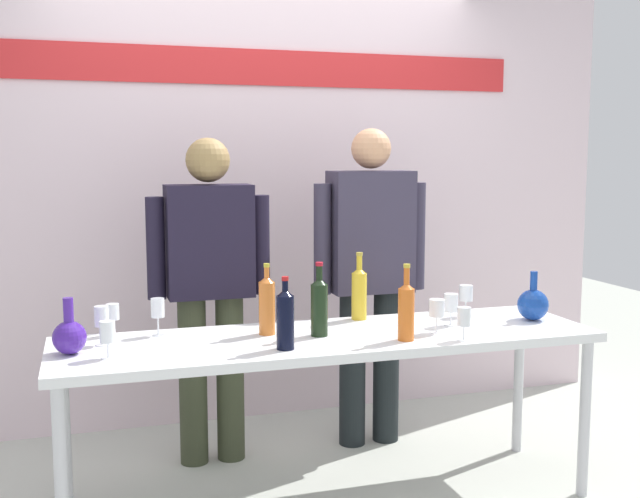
% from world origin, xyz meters
% --- Properties ---
extents(back_wall, '(4.36, 0.11, 3.00)m').
position_xyz_m(back_wall, '(0.00, 1.26, 1.50)').
color(back_wall, silver).
rests_on(back_wall, ground).
extents(display_table, '(2.37, 0.65, 0.77)m').
position_xyz_m(display_table, '(0.00, 0.00, 0.71)').
color(display_table, white).
rests_on(display_table, ground).
extents(decanter_blue_left, '(0.13, 0.13, 0.23)m').
position_xyz_m(decanter_blue_left, '(-1.08, 0.00, 0.84)').
color(decanter_blue_left, '#452194').
rests_on(decanter_blue_left, display_table).
extents(decanter_blue_right, '(0.15, 0.15, 0.24)m').
position_xyz_m(decanter_blue_right, '(1.01, 0.00, 0.84)').
color(decanter_blue_right, '#153C96').
rests_on(decanter_blue_right, display_table).
extents(presenter_left, '(0.61, 0.22, 1.63)m').
position_xyz_m(presenter_left, '(-0.43, 0.63, 0.94)').
color(presenter_left, '#353B27').
rests_on(presenter_left, ground).
extents(presenter_right, '(0.62, 0.22, 1.69)m').
position_xyz_m(presenter_right, '(0.43, 0.63, 0.97)').
color(presenter_right, black).
rests_on(presenter_right, ground).
extents(wine_bottle_0, '(0.07, 0.07, 0.30)m').
position_xyz_m(wine_bottle_0, '(-0.25, -0.18, 0.90)').
color(wine_bottle_0, black).
rests_on(wine_bottle_0, display_table).
extents(wine_bottle_1, '(0.07, 0.07, 0.33)m').
position_xyz_m(wine_bottle_1, '(0.28, -0.18, 0.90)').
color(wine_bottle_1, orange).
rests_on(wine_bottle_1, display_table).
extents(wine_bottle_2, '(0.07, 0.07, 0.31)m').
position_xyz_m(wine_bottle_2, '(-0.26, 0.10, 0.90)').
color(wine_bottle_2, orange).
rests_on(wine_bottle_2, display_table).
extents(wine_bottle_3, '(0.07, 0.07, 0.32)m').
position_xyz_m(wine_bottle_3, '(0.23, 0.26, 0.90)').
color(wine_bottle_3, gold).
rests_on(wine_bottle_3, display_table).
extents(wine_bottle_4, '(0.07, 0.07, 0.32)m').
position_xyz_m(wine_bottle_4, '(-0.05, -0.00, 0.90)').
color(wine_bottle_4, black).
rests_on(wine_bottle_4, display_table).
extents(wine_glass_left_0, '(0.06, 0.06, 0.16)m').
position_xyz_m(wine_glass_left_0, '(-0.96, 0.11, 0.88)').
color(wine_glass_left_0, white).
rests_on(wine_glass_left_0, display_table).
extents(wine_glass_left_1, '(0.06, 0.06, 0.16)m').
position_xyz_m(wine_glass_left_1, '(-0.72, 0.21, 0.89)').
color(wine_glass_left_1, white).
rests_on(wine_glass_left_1, display_table).
extents(wine_glass_left_2, '(0.06, 0.06, 0.14)m').
position_xyz_m(wine_glass_left_2, '(-0.91, 0.27, 0.87)').
color(wine_glass_left_2, white).
rests_on(wine_glass_left_2, display_table).
extents(wine_glass_left_3, '(0.06, 0.06, 0.15)m').
position_xyz_m(wine_glass_left_3, '(-0.94, -0.11, 0.87)').
color(wine_glass_left_3, white).
rests_on(wine_glass_left_3, display_table).
extents(wine_glass_right_0, '(0.07, 0.07, 0.15)m').
position_xyz_m(wine_glass_right_0, '(0.46, -0.10, 0.88)').
color(wine_glass_right_0, white).
rests_on(wine_glass_right_0, display_table).
extents(wine_glass_right_1, '(0.07, 0.07, 0.15)m').
position_xyz_m(wine_glass_right_1, '(0.75, 0.17, 0.88)').
color(wine_glass_right_1, white).
rests_on(wine_glass_right_1, display_table).
extents(wine_glass_right_2, '(0.07, 0.07, 0.15)m').
position_xyz_m(wine_glass_right_2, '(0.59, 0.02, 0.87)').
color(wine_glass_right_2, white).
rests_on(wine_glass_right_2, display_table).
extents(wine_glass_right_3, '(0.06, 0.06, 0.14)m').
position_xyz_m(wine_glass_right_3, '(0.51, -0.26, 0.87)').
color(wine_glass_right_3, white).
rests_on(wine_glass_right_3, display_table).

